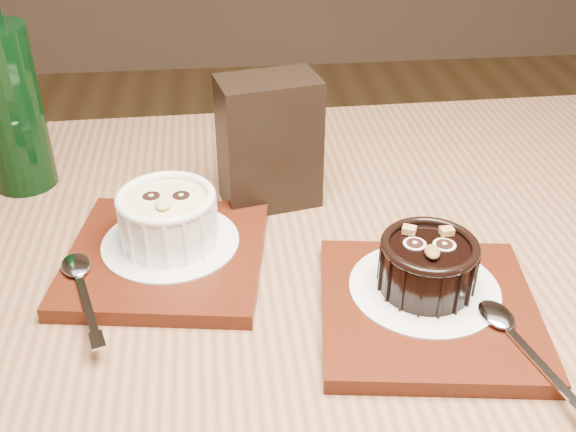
% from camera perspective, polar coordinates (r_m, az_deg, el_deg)
% --- Properties ---
extents(table, '(1.22, 0.82, 0.75)m').
position_cam_1_polar(table, '(0.67, 2.34, -12.48)').
color(table, brown).
rests_on(table, ground).
extents(tray_left, '(0.20, 0.20, 0.01)m').
position_cam_1_polar(tray_left, '(0.65, -10.27, -3.40)').
color(tray_left, '#4B1A0C').
rests_on(tray_left, table).
extents(doily_left, '(0.13, 0.13, 0.00)m').
position_cam_1_polar(doily_left, '(0.65, -9.90, -2.16)').
color(doily_left, white).
rests_on(doily_left, tray_left).
extents(ramekin_white, '(0.09, 0.09, 0.06)m').
position_cam_1_polar(ramekin_white, '(0.63, -10.15, 0.01)').
color(ramekin_white, white).
rests_on(ramekin_white, doily_left).
extents(spoon_left, '(0.07, 0.14, 0.01)m').
position_cam_1_polar(spoon_left, '(0.61, -17.02, -5.79)').
color(spoon_left, silver).
rests_on(spoon_left, tray_left).
extents(tray_right, '(0.20, 0.20, 0.01)m').
position_cam_1_polar(tray_right, '(0.59, 11.79, -7.80)').
color(tray_right, '#4B1A0C').
rests_on(tray_right, table).
extents(doily_right, '(0.13, 0.13, 0.00)m').
position_cam_1_polar(doily_right, '(0.60, 11.46, -5.97)').
color(doily_right, white).
rests_on(doily_right, tray_right).
extents(ramekin_dark, '(0.08, 0.08, 0.05)m').
position_cam_1_polar(ramekin_dark, '(0.58, 11.75, -3.92)').
color(ramekin_dark, black).
rests_on(ramekin_dark, doily_right).
extents(spoon_right, '(0.06, 0.14, 0.01)m').
position_cam_1_polar(spoon_right, '(0.56, 19.23, -10.10)').
color(spoon_right, silver).
rests_on(spoon_right, tray_right).
extents(condiment_stand, '(0.11, 0.08, 0.14)m').
position_cam_1_polar(condiment_stand, '(0.70, -1.60, 6.23)').
color(condiment_stand, black).
rests_on(condiment_stand, table).
extents(green_bottle, '(0.07, 0.07, 0.25)m').
position_cam_1_polar(green_bottle, '(0.78, -22.59, 8.88)').
color(green_bottle, black).
rests_on(green_bottle, table).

